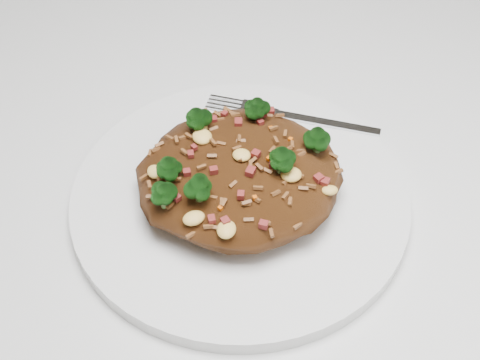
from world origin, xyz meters
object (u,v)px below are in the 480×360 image
object	(u,v)px
plate	(240,198)
fried_rice	(239,168)
fork	(301,118)
dining_table	(241,308)

from	to	relation	value
plate	fried_rice	world-z (taller)	fried_rice
plate	fork	distance (m)	0.11
dining_table	plate	size ratio (longest dim) A/B	4.28
fried_rice	fork	bearing A→B (deg)	48.14
plate	fried_rice	xyz separation A→B (m)	(-0.00, 0.00, 0.04)
dining_table	fried_rice	distance (m)	0.14
dining_table	fork	world-z (taller)	fork
fried_rice	dining_table	bearing A→B (deg)	-98.18
fried_rice	fork	distance (m)	0.11
fried_rice	fork	size ratio (longest dim) A/B	1.08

